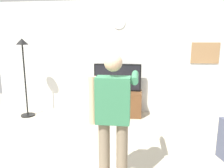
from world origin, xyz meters
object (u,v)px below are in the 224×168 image
object	(u,v)px
television	(117,77)
floor_lamp	(24,61)
person_standing_nearer_lamp	(113,114)
tv_stand	(117,103)
framed_picture	(205,53)
wall_clock	(119,22)

from	to	relation	value
television	floor_lamp	size ratio (longest dim) A/B	0.61
person_standing_nearer_lamp	television	bearing A→B (deg)	94.32
tv_stand	floor_lamp	bearing A→B (deg)	-170.95
television	person_standing_nearer_lamp	distance (m)	2.65
framed_picture	wall_clock	bearing A→B (deg)	-179.86
television	person_standing_nearer_lamp	xyz separation A→B (m)	(0.20, -2.64, 0.03)
television	framed_picture	world-z (taller)	framed_picture
tv_stand	floor_lamp	xyz separation A→B (m)	(-2.12, -0.34, 1.01)
wall_clock	tv_stand	bearing A→B (deg)	-90.00
television	person_standing_nearer_lamp	world-z (taller)	person_standing_nearer_lamp
tv_stand	television	bearing A→B (deg)	90.00
tv_stand	television	xyz separation A→B (m)	(-0.00, 0.05, 0.62)
tv_stand	wall_clock	world-z (taller)	wall_clock
person_standing_nearer_lamp	floor_lamp	bearing A→B (deg)	135.76
wall_clock	framed_picture	bearing A→B (deg)	0.14
television	floor_lamp	world-z (taller)	floor_lamp
wall_clock	person_standing_nearer_lamp	bearing A→B (deg)	-86.04
tv_stand	framed_picture	size ratio (longest dim) A/B	1.84
tv_stand	floor_lamp	distance (m)	2.37
tv_stand	framed_picture	bearing A→B (deg)	8.32
tv_stand	person_standing_nearer_lamp	distance (m)	2.68
tv_stand	framed_picture	world-z (taller)	framed_picture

